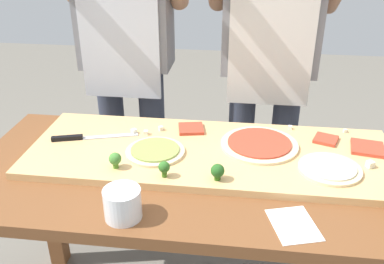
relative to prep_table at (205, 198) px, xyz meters
name	(u,v)px	position (x,y,z in m)	size (l,w,h in m)	color
prep_table	(205,198)	(0.00, 0.00, 0.00)	(1.58, 0.70, 0.76)	brown
cutting_board	(210,153)	(0.01, 0.09, 0.12)	(1.26, 0.46, 0.03)	tan
chefs_knife	(83,137)	(-0.46, 0.12, 0.14)	(0.30, 0.11, 0.02)	#B7BABF
pizza_whole_tomato_red	(259,144)	(0.18, 0.14, 0.14)	(0.27, 0.27, 0.02)	beige
pizza_whole_pesto_green	(155,151)	(-0.18, 0.05, 0.14)	(0.20, 0.20, 0.02)	beige
pizza_whole_cheese_artichoke	(330,168)	(0.40, 0.01, 0.14)	(0.20, 0.20, 0.02)	beige
pizza_slice_near_left	(367,148)	(0.55, 0.17, 0.14)	(0.11, 0.11, 0.01)	#BC3D28
pizza_slice_far_right	(191,129)	(-0.08, 0.24, 0.14)	(0.09, 0.09, 0.01)	#BC3D28
pizza_slice_center	(326,139)	(0.41, 0.21, 0.14)	(0.08, 0.08, 0.01)	#BC3D28
broccoli_floret_back_mid	(115,159)	(-0.28, -0.06, 0.17)	(0.04, 0.04, 0.05)	#487A23
broccoli_floret_front_left	(218,171)	(0.04, -0.09, 0.17)	(0.04, 0.04, 0.05)	#2C5915
broccoli_floret_back_right	(164,168)	(-0.12, -0.09, 0.17)	(0.04, 0.04, 0.05)	#366618
cheese_crumble_a	(134,131)	(-0.29, 0.18, 0.15)	(0.02, 0.02, 0.02)	white
cheese_crumble_b	(290,127)	(0.29, 0.29, 0.14)	(0.01, 0.01, 0.01)	white
cheese_crumble_c	(370,164)	(0.53, 0.05, 0.15)	(0.02, 0.02, 0.02)	silver
cheese_crumble_d	(161,128)	(-0.19, 0.22, 0.15)	(0.02, 0.02, 0.02)	silver
cheese_crumble_e	(146,133)	(-0.24, 0.18, 0.15)	(0.02, 0.02, 0.02)	silver
cheese_crumble_f	(345,131)	(0.50, 0.29, 0.14)	(0.01, 0.01, 0.01)	silver
flour_cup	(123,205)	(-0.20, -0.27, 0.15)	(0.10, 0.10, 0.09)	white
recipe_note	(294,225)	(0.26, -0.25, 0.11)	(0.12, 0.15, 0.00)	white
cook_left	(126,45)	(-0.42, 0.61, 0.35)	(0.54, 0.39, 1.67)	#333847
cook_right	(269,50)	(0.21, 0.61, 0.35)	(0.54, 0.39, 1.67)	#333847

